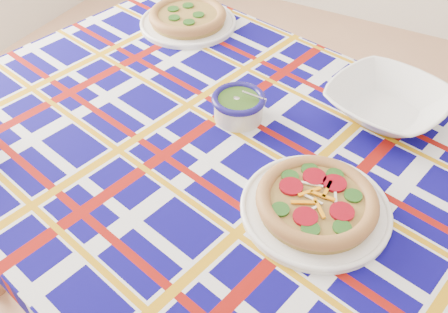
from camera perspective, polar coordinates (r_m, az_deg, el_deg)
The scene contains 7 objects.
floor at distance 1.97m, azimuth 4.15°, elevation -10.77°, with size 4.00×4.00×0.00m, color tan.
dining_table at distance 1.19m, azimuth 3.51°, elevation -3.99°, with size 1.90×1.43×0.79m.
tablecloth at distance 1.18m, azimuth 3.57°, elevation -3.12°, with size 1.73×1.09×0.11m, color #0A0561, non-canonical shape.
main_focaccia_plate at distance 1.04m, azimuth 10.55°, elevation -5.05°, with size 0.32×0.32×0.06m, color olive, non-canonical shape.
pesto_bowl at distance 1.24m, azimuth 1.67°, elevation 5.95°, with size 0.13×0.13×0.08m, color #203E10, non-canonical shape.
serving_bowl at distance 1.32m, azimuth 18.16°, elevation 5.85°, with size 0.29×0.29×0.07m, color white.
second_focaccia_plate at distance 1.65m, azimuth -4.17°, elevation 15.65°, with size 0.32×0.32×0.06m, color olive, non-canonical shape.
Camera 1 is at (0.43, -1.08, 1.60)m, focal length 40.00 mm.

